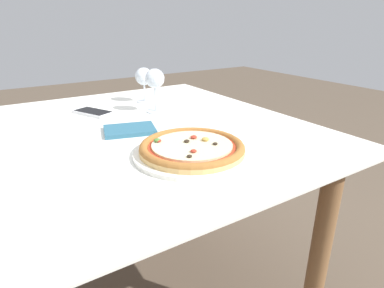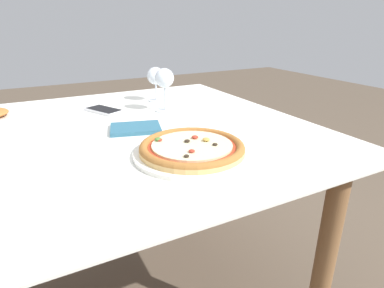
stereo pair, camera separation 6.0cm
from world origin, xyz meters
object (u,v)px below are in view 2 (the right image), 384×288
at_px(wine_glass_far_right, 156,77).
at_px(cell_phone, 104,110).
at_px(pizza_plate, 192,149).
at_px(dining_table, 94,160).
at_px(wine_glass_far_left, 164,80).

xyz_separation_m(wine_glass_far_right, cell_phone, (-0.23, -0.07, -0.09)).
distance_m(pizza_plate, cell_phone, 0.52).
relative_size(dining_table, pizza_plate, 4.56).
height_order(wine_glass_far_right, cell_phone, wine_glass_far_right).
bearing_deg(pizza_plate, wine_glass_far_left, 75.66).
xyz_separation_m(wine_glass_far_left, wine_glass_far_right, (0.03, 0.16, -0.02)).
bearing_deg(wine_glass_far_right, pizza_plate, -103.20).
distance_m(wine_glass_far_left, cell_phone, 0.25).
xyz_separation_m(pizza_plate, wine_glass_far_right, (0.13, 0.57, 0.08)).
distance_m(wine_glass_far_left, wine_glass_far_right, 0.16).
bearing_deg(cell_phone, wine_glass_far_left, -24.85).
xyz_separation_m(dining_table, wine_glass_far_right, (0.33, 0.30, 0.18)).
distance_m(pizza_plate, wine_glass_far_right, 0.59).
bearing_deg(dining_table, cell_phone, 67.99).
distance_m(dining_table, pizza_plate, 0.35).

